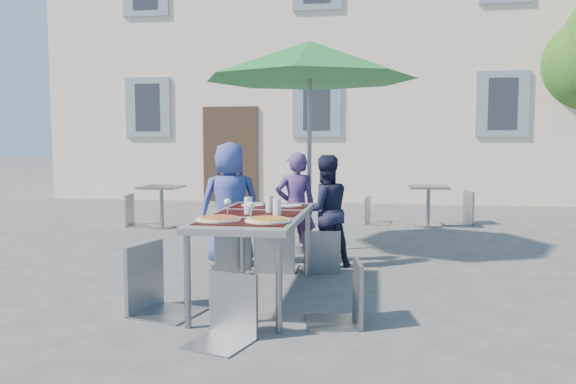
% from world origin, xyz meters
% --- Properties ---
extents(ground, '(90.00, 90.00, 0.00)m').
position_xyz_m(ground, '(0.00, 0.00, 0.00)').
color(ground, '#474749').
rests_on(ground, ground).
extents(building, '(13.60, 8.20, 11.10)m').
position_xyz_m(building, '(-0.00, 11.50, 4.85)').
color(building, beige).
rests_on(building, ground).
extents(dining_table, '(0.80, 1.85, 0.76)m').
position_xyz_m(dining_table, '(0.31, -0.48, 0.70)').
color(dining_table, '#4A494F').
rests_on(dining_table, ground).
extents(pizza_near_left, '(0.35, 0.35, 0.03)m').
position_xyz_m(pizza_near_left, '(0.11, -0.98, 0.77)').
color(pizza_near_left, white).
rests_on(pizza_near_left, dining_table).
extents(pizza_near_right, '(0.36, 0.36, 0.03)m').
position_xyz_m(pizza_near_right, '(0.50, -0.98, 0.77)').
color(pizza_near_right, white).
rests_on(pizza_near_right, dining_table).
extents(glassware, '(0.52, 0.40, 0.15)m').
position_xyz_m(glassware, '(0.35, -0.55, 0.83)').
color(glassware, silver).
rests_on(glassware, dining_table).
extents(place_settings, '(0.63, 0.48, 0.01)m').
position_xyz_m(place_settings, '(0.34, 0.17, 0.76)').
color(place_settings, white).
rests_on(place_settings, dining_table).
extents(child_0, '(0.78, 0.63, 1.37)m').
position_xyz_m(child_0, '(-0.27, 0.81, 0.69)').
color(child_0, '#384A9A').
rests_on(child_0, ground).
extents(child_1, '(0.53, 0.42, 1.26)m').
position_xyz_m(child_1, '(0.44, 1.01, 0.63)').
color(child_1, '#563A77').
rests_on(child_1, ground).
extents(child_2, '(0.69, 0.56, 1.23)m').
position_xyz_m(child_2, '(0.78, 0.89, 0.62)').
color(child_2, '#191D37').
rests_on(child_2, ground).
extents(chair_0, '(0.53, 0.53, 0.89)m').
position_xyz_m(chair_0, '(-0.19, 0.55, 0.52)').
color(chair_0, gray).
rests_on(chair_0, ground).
extents(chair_1, '(0.44, 0.44, 0.97)m').
position_xyz_m(chair_1, '(0.29, 0.55, 0.57)').
color(chair_1, '#8F959A').
rests_on(chair_1, ground).
extents(chair_2, '(0.46, 0.46, 0.86)m').
position_xyz_m(chair_2, '(0.77, 0.60, 0.50)').
color(chair_2, slate).
rests_on(chair_2, ground).
extents(chair_3, '(0.57, 0.57, 1.06)m').
position_xyz_m(chair_3, '(-0.41, -1.01, 0.63)').
color(chair_3, gray).
rests_on(chair_3, ground).
extents(chair_4, '(0.47, 0.46, 0.91)m').
position_xyz_m(chair_4, '(1.11, -1.05, 0.53)').
color(chair_4, gray).
rests_on(chair_4, ground).
extents(chair_5, '(0.49, 0.49, 0.88)m').
position_xyz_m(chair_5, '(0.32, -1.55, 0.51)').
color(chair_5, gray).
rests_on(chair_5, ground).
extents(patio_umbrella, '(2.62, 2.62, 2.61)m').
position_xyz_m(patio_umbrella, '(0.51, 1.72, 2.35)').
color(patio_umbrella, '#9B9DA2').
rests_on(patio_umbrella, ground).
extents(cafe_table_0, '(0.63, 0.63, 0.67)m').
position_xyz_m(cafe_table_0, '(-2.06, 3.33, 0.43)').
color(cafe_table_0, '#9B9DA2').
rests_on(cafe_table_0, ground).
extents(bg_chair_l_0, '(0.50, 0.50, 0.99)m').
position_xyz_m(bg_chair_l_0, '(-2.57, 3.48, 0.58)').
color(bg_chair_l_0, gray).
rests_on(bg_chair_l_0, ground).
extents(bg_chair_r_0, '(0.53, 0.53, 1.02)m').
position_xyz_m(bg_chair_r_0, '(-1.15, 3.62, 0.60)').
color(bg_chair_r_0, gray).
rests_on(bg_chair_r_0, ground).
extents(cafe_table_1, '(0.62, 0.62, 0.67)m').
position_xyz_m(cafe_table_1, '(2.19, 4.10, 0.43)').
color(cafe_table_1, '#9B9DA2').
rests_on(cafe_table_1, ground).
extents(bg_chair_l_1, '(0.45, 0.45, 0.87)m').
position_xyz_m(bg_chair_l_1, '(1.30, 4.27, 0.50)').
color(bg_chair_l_1, gray).
rests_on(bg_chair_l_1, ground).
extents(bg_chair_r_1, '(0.54, 0.54, 1.05)m').
position_xyz_m(bg_chair_r_1, '(2.78, 4.52, 0.62)').
color(bg_chair_r_1, gray).
rests_on(bg_chair_r_1, ground).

